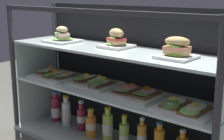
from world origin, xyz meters
The scene contains 19 objects.
case_frame centered at (0.00, 0.12, 0.50)m, with size 1.56×0.43×0.92m.
riser_lower_tier centered at (0.00, 0.00, 0.21)m, with size 1.49×0.36×0.35m.
shelf_lower_glass centered at (0.00, 0.00, 0.40)m, with size 1.51×0.38×0.01m, color silver.
riser_upper_tier centered at (0.00, 0.00, 0.53)m, with size 1.49×0.36×0.25m.
shelf_upper_glass centered at (0.00, 0.00, 0.66)m, with size 1.51×0.38×0.01m, color silver.
plated_roll_sandwich_mid_right centered at (-0.44, -0.01, 0.70)m, with size 0.21×0.21×0.11m.
plated_roll_sandwich_near_left_corner centered at (-0.01, 0.05, 0.71)m, with size 0.18×0.18×0.12m.
plated_roll_sandwich_right_of_center centered at (0.45, -0.01, 0.71)m, with size 0.18×0.18×0.11m.
open_sandwich_tray_left_of_center centered at (-0.51, -0.02, 0.43)m, with size 0.31×0.26×0.07m.
open_sandwich_tray_center centered at (-0.16, 0.02, 0.43)m, with size 0.31×0.26×0.06m.
open_sandwich_tray_near_left_corner centered at (0.18, 0.01, 0.43)m, with size 0.31×0.26×0.06m.
open_sandwich_tray_far_right centered at (0.53, -0.03, 0.43)m, with size 0.31×0.27×0.06m.
juice_bottle_back_left centered at (-0.60, 0.05, 0.13)m, with size 0.07×0.07×0.23m.
juice_bottle_front_second centered at (-0.47, 0.03, 0.13)m, with size 0.07×0.07×0.23m.
juice_bottle_front_left_end centered at (-0.33, 0.05, 0.13)m, with size 0.06×0.06×0.22m.
juice_bottle_back_center centered at (-0.20, 0.01, 0.12)m, with size 0.07×0.07×0.20m.
juice_bottle_front_middle centered at (-0.06, 0.03, 0.13)m, with size 0.07×0.07×0.23m.
juice_bottle_near_post centered at (0.08, 0.02, 0.12)m, with size 0.06×0.06×0.22m.
juice_bottle_back_right centered at (0.22, 0.02, 0.14)m, with size 0.06×0.06×0.24m.
Camera 1 is at (1.29, -1.53, 1.01)m, focal length 53.84 mm.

